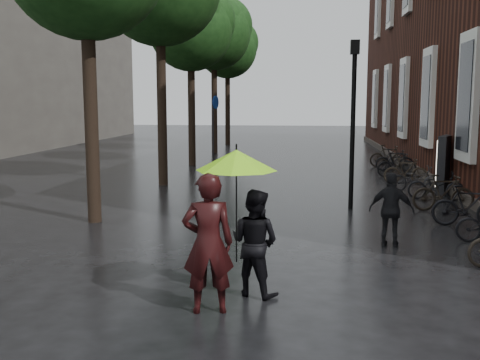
# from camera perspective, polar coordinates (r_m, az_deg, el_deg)

# --- Properties ---
(street_trees) EXTENTS (4.33, 34.03, 8.91)m
(street_trees) POSITION_cam_1_polar(r_m,az_deg,el_deg) (22.51, -6.49, 16.82)
(street_trees) COLOR black
(street_trees) RESTS_ON ground
(person_burgundy) EXTENTS (0.80, 0.61, 1.94)m
(person_burgundy) POSITION_cam_1_polar(r_m,az_deg,el_deg) (7.70, -3.27, -6.44)
(person_burgundy) COLOR black
(person_burgundy) RESTS_ON ground
(person_black) EXTENTS (0.97, 0.88, 1.61)m
(person_black) POSITION_cam_1_polar(r_m,az_deg,el_deg) (8.41, 1.50, -6.36)
(person_black) COLOR black
(person_black) RESTS_ON ground
(lime_umbrella) EXTENTS (1.17, 1.17, 1.71)m
(lime_umbrella) POSITION_cam_1_polar(r_m,az_deg,el_deg) (7.92, -0.37, 2.02)
(lime_umbrella) COLOR black
(lime_umbrella) RESTS_ON ground
(pedestrian_walking) EXTENTS (0.94, 0.58, 1.49)m
(pedestrian_walking) POSITION_cam_1_polar(r_m,az_deg,el_deg) (11.54, 15.13, -2.96)
(pedestrian_walking) COLOR black
(pedestrian_walking) RESTS_ON ground
(parked_bicycles) EXTENTS (1.95, 15.77, 0.98)m
(parked_bicycles) POSITION_cam_1_polar(r_m,az_deg,el_deg) (17.97, 18.34, -0.17)
(parked_bicycles) COLOR black
(parked_bicycles) RESTS_ON ground
(ad_lightbox) EXTENTS (0.28, 1.20, 1.82)m
(ad_lightbox) POSITION_cam_1_polar(r_m,az_deg,el_deg) (18.74, 20.05, 1.51)
(ad_lightbox) COLOR black
(ad_lightbox) RESTS_ON ground
(lamp_post) EXTENTS (0.23, 0.23, 4.45)m
(lamp_post) POSITION_cam_1_polar(r_m,az_deg,el_deg) (15.17, 11.44, 7.18)
(lamp_post) COLOR black
(lamp_post) RESTS_ON ground
(cycle_sign) EXTENTS (0.16, 0.56, 3.10)m
(cycle_sign) POSITION_cam_1_polar(r_m,az_deg,el_deg) (24.23, -2.63, 6.07)
(cycle_sign) COLOR #262628
(cycle_sign) RESTS_ON ground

